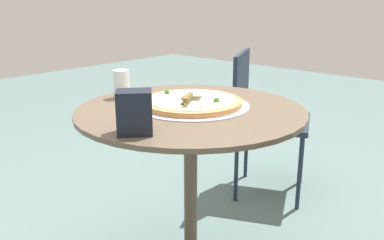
{
  "coord_description": "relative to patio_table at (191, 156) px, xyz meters",
  "views": [
    {
      "loc": [
        -1.16,
        -1.05,
        1.18
      ],
      "look_at": [
        0.03,
        0.02,
        0.7
      ],
      "focal_mm": 39.22,
      "sensor_mm": 36.0,
      "label": 1
    }
  ],
  "objects": [
    {
      "name": "drinking_cup",
      "position": [
        -0.06,
        0.34,
        0.26
      ],
      "size": [
        0.07,
        0.07,
        0.12
      ],
      "primitive_type": "cylinder",
      "color": "white",
      "rests_on": "patio_table"
    },
    {
      "name": "pizza_on_tray",
      "position": [
        0.03,
        0.02,
        0.21
      ],
      "size": [
        0.45,
        0.45,
        0.04
      ],
      "color": "silver",
      "rests_on": "patio_table"
    },
    {
      "name": "napkin_dispenser",
      "position": [
        -0.34,
        -0.07,
        0.27
      ],
      "size": [
        0.14,
        0.14,
        0.14
      ],
      "primitive_type": "cube",
      "rotation": [
        0.0,
        0.0,
        5.55
      ],
      "color": "black",
      "rests_on": "patio_table"
    },
    {
      "name": "patio_chair_near",
      "position": [
        0.9,
        0.25,
        -0.05
      ],
      "size": [
        0.56,
        0.56,
        0.86
      ],
      "color": "#1C2736",
      "rests_on": "ground"
    },
    {
      "name": "patio_table",
      "position": [
        0.0,
        0.0,
        0.0
      ],
      "size": [
        0.88,
        0.88,
        0.76
      ],
      "color": "brown",
      "rests_on": "ground"
    },
    {
      "name": "pizza_server",
      "position": [
        0.01,
        0.01,
        0.25
      ],
      "size": [
        0.2,
        0.15,
        0.02
      ],
      "color": "silver",
      "rests_on": "pizza_on_tray"
    }
  ]
}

